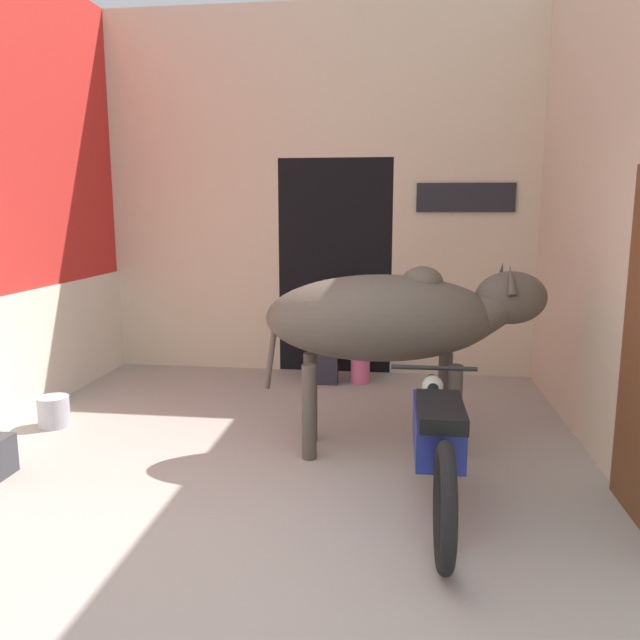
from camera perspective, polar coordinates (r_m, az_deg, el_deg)
name	(u,v)px	position (r m, az deg, el deg)	size (l,w,h in m)	color
ground_plane	(216,567)	(3.52, -9.52, -21.40)	(30.00, 30.00, 0.00)	#9E9389
wall_back_with_doorway	(327,223)	(7.22, 0.68, 8.90)	(4.74, 0.93, 3.98)	beige
wall_right_with_door	(616,191)	(5.08, 25.43, 10.57)	(0.22, 4.04, 3.98)	beige
cow	(395,319)	(4.68, 6.88, 0.12)	(2.13, 0.88, 1.46)	#4C4238
motorcycle_near	(437,440)	(3.94, 10.66, -10.71)	(0.58, 1.99, 0.78)	black
shopkeeper_seated	(326,329)	(6.65, 0.56, -0.83)	(0.39, 0.33, 1.10)	#282833
plastic_stool	(360,364)	(6.66, 3.71, -4.03)	(0.29, 0.29, 0.38)	#DB6093
bucket	(54,411)	(5.84, -23.16, -7.70)	(0.26, 0.26, 0.26)	#A8A8B2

